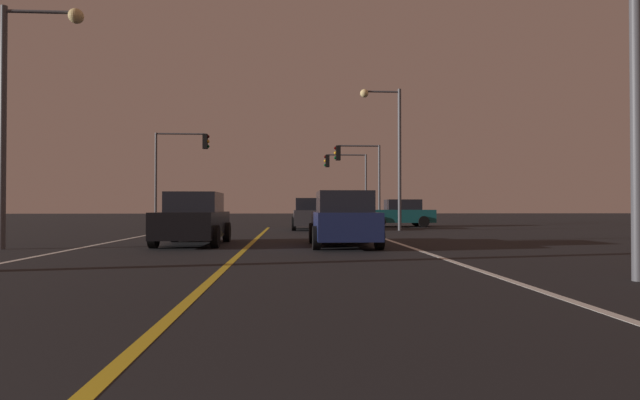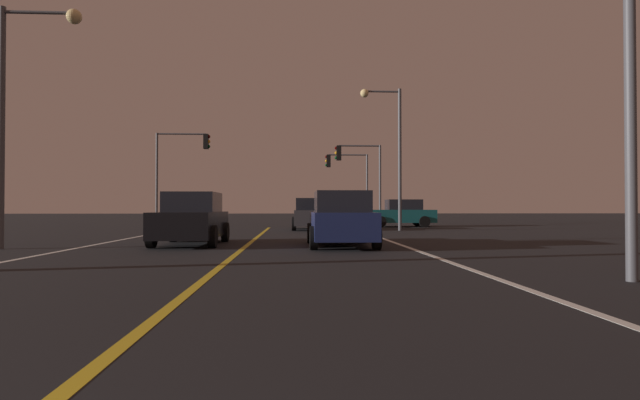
% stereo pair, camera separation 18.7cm
% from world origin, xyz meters
% --- Properties ---
extents(lane_edge_right, '(0.16, 36.26, 0.01)m').
position_xyz_m(lane_edge_right, '(4.92, 12.13, 0.00)').
color(lane_edge_right, silver).
rests_on(lane_edge_right, ground).
extents(lane_edge_left, '(0.16, 36.26, 0.01)m').
position_xyz_m(lane_edge_left, '(-4.92, 12.13, 0.00)').
color(lane_edge_left, silver).
rests_on(lane_edge_left, ground).
extents(lane_center_divider, '(0.16, 36.26, 0.01)m').
position_xyz_m(lane_center_divider, '(0.00, 12.13, 0.00)').
color(lane_center_divider, gold).
rests_on(lane_center_divider, ground).
extents(car_ahead_far, '(2.02, 4.30, 1.70)m').
position_xyz_m(car_ahead_far, '(2.38, 27.40, 0.82)').
color(car_ahead_far, black).
rests_on(car_ahead_far, ground).
extents(car_crossing_side, '(4.30, 2.02, 1.70)m').
position_xyz_m(car_crossing_side, '(8.17, 31.29, 0.82)').
color(car_crossing_side, black).
rests_on(car_crossing_side, ground).
extents(car_oncoming, '(2.02, 4.30, 1.70)m').
position_xyz_m(car_oncoming, '(-1.82, 16.63, 0.82)').
color(car_oncoming, black).
rests_on(car_oncoming, ground).
extents(car_lead_same_lane, '(2.02, 4.30, 1.70)m').
position_xyz_m(car_lead_same_lane, '(2.95, 15.67, 0.82)').
color(car_lead_same_lane, black).
rests_on(car_lead_same_lane, ground).
extents(traffic_light_near_right, '(2.88, 0.36, 5.05)m').
position_xyz_m(traffic_light_near_right, '(5.41, 30.76, 3.76)').
color(traffic_light_near_right, '#4C4C51').
rests_on(traffic_light_near_right, ground).
extents(traffic_light_near_left, '(3.26, 0.36, 5.70)m').
position_xyz_m(traffic_light_near_left, '(-5.29, 30.76, 4.23)').
color(traffic_light_near_left, '#4C4C51').
rests_on(traffic_light_near_left, ground).
extents(traffic_light_far_right, '(3.14, 0.36, 5.07)m').
position_xyz_m(traffic_light_far_right, '(5.28, 36.26, 3.79)').
color(traffic_light_far_right, '#4C4C51').
rests_on(traffic_light_far_right, ground).
extents(street_lamp_left_mid, '(2.34, 0.44, 7.05)m').
position_xyz_m(street_lamp_left_mid, '(-6.41, 15.12, 4.57)').
color(street_lamp_left_mid, '#4C4C51').
rests_on(street_lamp_left_mid, ground).
extents(street_lamp_right_far, '(2.16, 0.44, 7.40)m').
position_xyz_m(street_lamp_right_far, '(6.48, 25.93, 4.74)').
color(street_lamp_right_far, '#4C4C51').
rests_on(street_lamp_right_far, ground).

